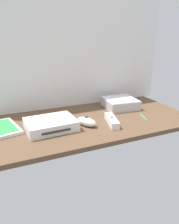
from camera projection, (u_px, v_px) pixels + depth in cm
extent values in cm
cube|color=brown|center=(90.00, 122.00, 103.09)|extent=(100.00, 48.00, 2.00)
cube|color=white|center=(71.00, 48.00, 113.03)|extent=(110.00, 1.20, 64.00)
cube|color=white|center=(51.00, 124.00, 91.96)|extent=(21.63, 16.83, 4.40)
cube|color=#2D2D2D|center=(57.00, 132.00, 85.02)|extent=(12.01, 1.08, 0.80)
cube|color=silver|center=(120.00, 103.00, 119.10)|extent=(18.56, 18.56, 5.00)
cube|color=silver|center=(120.00, 99.00, 118.19)|extent=(17.82, 17.82, 0.30)
cube|color=white|center=(0.00, 129.00, 91.17)|extent=(17.43, 21.52, 1.40)
cube|color=green|center=(0.00, 127.00, 90.91)|extent=(14.46, 18.38, 0.16)
cube|color=white|center=(112.00, 121.00, 97.92)|extent=(7.32, 15.23, 3.00)
cylinder|color=#387FDB|center=(112.00, 117.00, 97.34)|extent=(1.40, 1.40, 0.40)
ellipsoid|color=white|center=(86.00, 122.00, 95.27)|extent=(8.87, 10.85, 4.00)
sphere|color=#4C4C4C|center=(86.00, 117.00, 94.45)|extent=(1.40, 1.40, 1.40)
cylinder|color=green|center=(144.00, 116.00, 106.07)|extent=(3.29, 8.81, 0.70)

